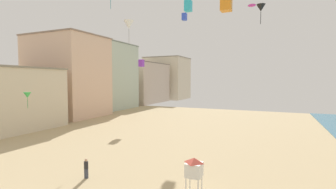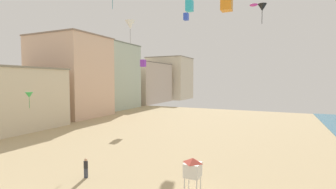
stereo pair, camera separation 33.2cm
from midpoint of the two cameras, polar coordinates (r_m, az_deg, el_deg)
boardwalk_hotel_mid at (r=59.01m, az=-22.81°, el=3.99°), size 15.54×12.60×17.85m
boardwalk_hotel_far at (r=70.58m, az=-13.55°, el=4.20°), size 10.64×13.59×18.30m
boardwalk_hotel_distant at (r=87.12m, az=-5.57°, el=2.77°), size 10.59×20.69×14.21m
boardwalk_hotel_furthest at (r=104.61m, az=-0.26°, el=3.86°), size 16.46×15.66×17.74m
kite_flyer at (r=21.78m, az=-19.27°, el=-15.98°), size 0.34×0.34×1.64m
lifeguard_stand at (r=18.02m, az=5.63°, el=-16.87°), size 1.10×1.10×2.55m
kite_magenta_parafoil at (r=45.57m, az=19.04°, el=19.36°), size 1.33×0.37×0.52m
kite_orange_box at (r=26.78m, az=13.26°, el=20.44°), size 1.07×1.07×1.69m
kite_green_delta at (r=33.40m, az=-30.62°, el=-0.13°), size 0.85×0.85×1.94m
kite_white_delta at (r=39.03m, az=-9.52°, el=16.01°), size 1.54×1.54×3.51m
kite_purple_box_2 at (r=47.78m, az=-6.52°, el=7.38°), size 0.88×0.88×1.38m
kite_cyan_box at (r=37.93m, az=4.54°, el=20.18°), size 0.99×0.99×1.55m
kite_black_delta at (r=34.34m, az=20.89°, el=18.62°), size 1.09×1.09×2.47m
kite_blue_box at (r=47.51m, az=3.69°, el=17.91°), size 0.83×0.83×1.30m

